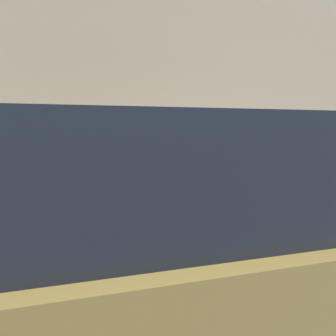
% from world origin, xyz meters
% --- Properties ---
extents(ground_plane, '(60.00, 60.00, 0.00)m').
position_xyz_m(ground_plane, '(0.00, 0.00, 0.00)').
color(ground_plane, slate).
extents(sidewalk, '(24.00, 2.80, 0.10)m').
position_xyz_m(sidewalk, '(0.00, 2.20, 0.05)').
color(sidewalk, '#BCB7AD').
rests_on(sidewalk, ground_plane).
extents(building_facade, '(24.00, 0.30, 6.04)m').
position_xyz_m(building_facade, '(0.00, 4.12, 3.02)').
color(building_facade, tan).
rests_on(building_facade, ground_plane).
extents(parking_meter, '(0.20, 0.14, 1.47)m').
position_xyz_m(parking_meter, '(-0.38, 1.01, 1.16)').
color(parking_meter, '#2D2D30').
rests_on(parking_meter, sidewalk).
extents(parked_car_beside_meter, '(4.63, 1.90, 1.85)m').
position_xyz_m(parked_car_beside_meter, '(-1.60, -0.25, 0.94)').
color(parked_car_beside_meter, black).
rests_on(parked_car_beside_meter, ground_plane).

